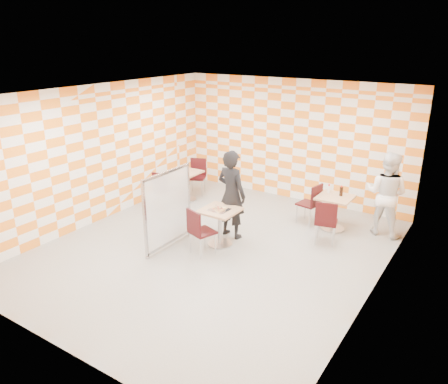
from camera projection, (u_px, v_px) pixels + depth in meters
The scene contains 15 objects.
room_shell at pixel (229, 169), 8.47m from camera, with size 7.00×7.00×7.00m.
main_table at pixel (220, 221), 8.58m from camera, with size 0.70×0.70×0.75m.
second_table at pixel (334, 207), 9.27m from camera, with size 0.70×0.70×0.75m.
empty_table at pixel (186, 181), 10.97m from camera, with size 0.70×0.70×0.75m.
chair_main_front at pixel (199, 229), 8.14m from camera, with size 0.54×0.54×0.92m.
chair_second_front at pixel (326, 219), 8.56m from camera, with size 0.51×0.52×0.92m.
chair_second_side at pixel (312, 201), 9.52m from camera, with size 0.50×0.49×0.92m.
chair_empty_near at pixel (163, 187), 10.37m from camera, with size 0.47×0.48×0.92m.
chair_empty_far at pixel (198, 173), 11.45m from camera, with size 0.56×0.56×0.92m.
partition at pixel (168, 209), 8.43m from camera, with size 0.08×1.38×1.55m.
man_dark at pixel (231, 194), 8.82m from camera, with size 0.67×0.44×1.83m, color black.
man_white at pixel (386, 194), 8.95m from camera, with size 0.86×0.67×1.77m, color white.
pizza_on_foil at pixel (219, 209), 8.48m from camera, with size 0.40×0.40×0.04m.
sport_bottle at pixel (329, 189), 9.37m from camera, with size 0.06×0.06×0.20m.
soda_bottle at pixel (341, 191), 9.19m from camera, with size 0.07×0.07×0.23m.
Camera 1 is at (4.34, -6.33, 3.92)m, focal length 35.00 mm.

